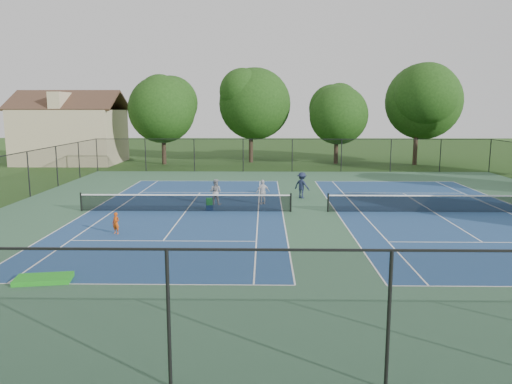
{
  "coord_description": "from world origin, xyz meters",
  "views": [
    {
      "loc": [
        -2.54,
        -27.62,
        5.79
      ],
      "look_at": [
        -2.99,
        -1.0,
        1.3
      ],
      "focal_mm": 35.0,
      "sensor_mm": 36.0,
      "label": 1
    }
  ],
  "objects_px": {
    "instructor": "(215,192)",
    "ball_hopper": "(209,201)",
    "clapboard_house": "(71,134)",
    "bystander_b": "(302,185)",
    "ball_crate": "(209,207)",
    "tree_back_b": "(251,100)",
    "child_player": "(116,223)",
    "tree_back_c": "(337,111)",
    "tree_back_d": "(418,98)",
    "bystander_a": "(263,192)",
    "tree_back_a": "(163,106)"
  },
  "relations": [
    {
      "from": "tree_back_b",
      "to": "instructor",
      "type": "bearing_deg",
      "value": -93.6
    },
    {
      "from": "tree_back_a",
      "to": "bystander_a",
      "type": "bearing_deg",
      "value": -64.57
    },
    {
      "from": "bystander_a",
      "to": "ball_hopper",
      "type": "distance_m",
      "value": 3.56
    },
    {
      "from": "instructor",
      "to": "ball_crate",
      "type": "distance_m",
      "value": 1.82
    },
    {
      "from": "bystander_a",
      "to": "tree_back_b",
      "type": "bearing_deg",
      "value": -114.26
    },
    {
      "from": "bystander_a",
      "to": "child_player",
      "type": "bearing_deg",
      "value": 19.63
    },
    {
      "from": "tree_back_c",
      "to": "child_player",
      "type": "relative_size",
      "value": 8.25
    },
    {
      "from": "tree_back_d",
      "to": "ball_hopper",
      "type": "height_order",
      "value": "tree_back_d"
    },
    {
      "from": "tree_back_c",
      "to": "tree_back_d",
      "type": "xyz_separation_m",
      "value": [
        8.0,
        -1.0,
        1.34
      ]
    },
    {
      "from": "tree_back_a",
      "to": "ball_hopper",
      "type": "xyz_separation_m",
      "value": [
        7.3,
        -23.6,
        -5.53
      ]
    },
    {
      "from": "tree_back_a",
      "to": "tree_back_d",
      "type": "relative_size",
      "value": 0.88
    },
    {
      "from": "tree_back_c",
      "to": "ball_crate",
      "type": "bearing_deg",
      "value": -113.5
    },
    {
      "from": "clapboard_house",
      "to": "child_player",
      "type": "distance_m",
      "value": 33.16
    },
    {
      "from": "instructor",
      "to": "ball_crate",
      "type": "xyz_separation_m",
      "value": [
        -0.19,
        -1.7,
        -0.62
      ]
    },
    {
      "from": "tree_back_b",
      "to": "ball_hopper",
      "type": "distance_m",
      "value": 26.37
    },
    {
      "from": "instructor",
      "to": "bystander_a",
      "type": "bearing_deg",
      "value": -161.14
    },
    {
      "from": "tree_back_d",
      "to": "bystander_a",
      "type": "bearing_deg",
      "value": -125.64
    },
    {
      "from": "bystander_a",
      "to": "ball_hopper",
      "type": "bearing_deg",
      "value": 2.85
    },
    {
      "from": "instructor",
      "to": "bystander_a",
      "type": "distance_m",
      "value": 2.87
    },
    {
      "from": "ball_crate",
      "to": "tree_back_d",
      "type": "bearing_deg",
      "value": 51.61
    },
    {
      "from": "ball_crate",
      "to": "ball_hopper",
      "type": "relative_size",
      "value": 0.99
    },
    {
      "from": "tree_back_c",
      "to": "child_player",
      "type": "height_order",
      "value": "tree_back_c"
    },
    {
      "from": "instructor",
      "to": "bystander_b",
      "type": "xyz_separation_m",
      "value": [
        5.4,
        2.26,
        0.07
      ]
    },
    {
      "from": "clapboard_house",
      "to": "bystander_b",
      "type": "bearing_deg",
      "value": -42.03
    },
    {
      "from": "tree_back_b",
      "to": "tree_back_c",
      "type": "distance_m",
      "value": 9.12
    },
    {
      "from": "tree_back_a",
      "to": "ball_crate",
      "type": "height_order",
      "value": "tree_back_a"
    },
    {
      "from": "instructor",
      "to": "bystander_b",
      "type": "bearing_deg",
      "value": -140.36
    },
    {
      "from": "tree_back_a",
      "to": "child_player",
      "type": "height_order",
      "value": "tree_back_a"
    },
    {
      "from": "tree_back_a",
      "to": "tree_back_c",
      "type": "relative_size",
      "value": 1.09
    },
    {
      "from": "tree_back_a",
      "to": "tree_back_d",
      "type": "xyz_separation_m",
      "value": [
        26.0,
        0.0,
        0.79
      ]
    },
    {
      "from": "tree_back_b",
      "to": "tree_back_d",
      "type": "relative_size",
      "value": 0.97
    },
    {
      "from": "tree_back_d",
      "to": "ball_hopper",
      "type": "xyz_separation_m",
      "value": [
        -18.7,
        -23.6,
        -6.32
      ]
    },
    {
      "from": "tree_back_a",
      "to": "tree_back_d",
      "type": "distance_m",
      "value": 26.01
    },
    {
      "from": "tree_back_b",
      "to": "bystander_a",
      "type": "distance_m",
      "value": 24.55
    },
    {
      "from": "bystander_a",
      "to": "clapboard_house",
      "type": "bearing_deg",
      "value": -75.78
    },
    {
      "from": "bystander_b",
      "to": "ball_hopper",
      "type": "bearing_deg",
      "value": 73.01
    },
    {
      "from": "tree_back_c",
      "to": "bystander_a",
      "type": "xyz_separation_m",
      "value": [
        -7.63,
        -22.8,
        -4.72
      ]
    },
    {
      "from": "tree_back_a",
      "to": "bystander_b",
      "type": "relative_size",
      "value": 5.41
    },
    {
      "from": "instructor",
      "to": "tree_back_c",
      "type": "bearing_deg",
      "value": -97.74
    },
    {
      "from": "instructor",
      "to": "ball_hopper",
      "type": "relative_size",
      "value": 4.0
    },
    {
      "from": "tree_back_c",
      "to": "ball_hopper",
      "type": "distance_m",
      "value": 27.28
    },
    {
      "from": "tree_back_c",
      "to": "ball_crate",
      "type": "height_order",
      "value": "tree_back_c"
    },
    {
      "from": "child_player",
      "to": "tree_back_b",
      "type": "bearing_deg",
      "value": 103.39
    },
    {
      "from": "instructor",
      "to": "ball_hopper",
      "type": "xyz_separation_m",
      "value": [
        -0.19,
        -1.7,
        -0.28
      ]
    },
    {
      "from": "tree_back_c",
      "to": "ball_hopper",
      "type": "relative_size",
      "value": 21.54
    },
    {
      "from": "tree_back_c",
      "to": "tree_back_b",
      "type": "bearing_deg",
      "value": 173.66
    },
    {
      "from": "tree_back_c",
      "to": "ball_crate",
      "type": "relative_size",
      "value": 21.71
    },
    {
      "from": "tree_back_c",
      "to": "tree_back_d",
      "type": "height_order",
      "value": "tree_back_d"
    },
    {
      "from": "tree_back_b",
      "to": "child_player",
      "type": "relative_size",
      "value": 9.86
    },
    {
      "from": "bystander_a",
      "to": "ball_crate",
      "type": "relative_size",
      "value": 3.93
    }
  ]
}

